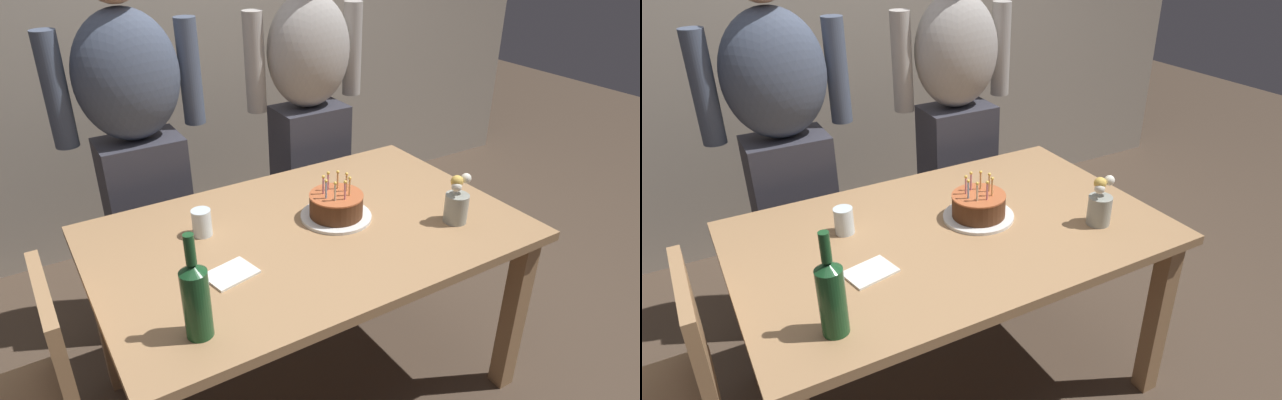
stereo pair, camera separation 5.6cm
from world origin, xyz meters
TOP-DOWN VIEW (x-y plane):
  - ground_plane at (0.00, 0.00)m, footprint 10.00×10.00m
  - back_wall at (0.00, 1.55)m, footprint 5.20×0.10m
  - dining_table at (0.00, 0.00)m, footprint 1.50×0.96m
  - birthday_cake at (0.13, 0.02)m, footprint 0.26×0.26m
  - water_glass_near at (-0.33, 0.16)m, footprint 0.07×0.07m
  - wine_bottle at (-0.53, -0.32)m, footprint 0.07×0.07m
  - napkin_stack at (-0.35, -0.11)m, footprint 0.17×0.14m
  - flower_vase at (0.48, -0.23)m, footprint 0.09×0.09m
  - person_man_bearded at (-0.38, 0.73)m, footprint 0.61×0.27m
  - person_woman_cardigan at (0.43, 0.73)m, footprint 0.61×0.27m
  - dining_chair at (-0.96, -0.08)m, footprint 0.42×0.42m

SIDE VIEW (x-z plane):
  - ground_plane at x=0.00m, z-range 0.00..0.00m
  - dining_chair at x=-0.96m, z-range 0.08..0.95m
  - dining_table at x=0.00m, z-range 0.27..1.01m
  - napkin_stack at x=-0.35m, z-range 0.74..0.75m
  - birthday_cake at x=0.13m, z-range 0.70..0.87m
  - water_glass_near at x=-0.33m, z-range 0.74..0.84m
  - flower_vase at x=0.48m, z-range 0.72..0.91m
  - wine_bottle at x=-0.53m, z-range 0.71..1.02m
  - person_man_bearded at x=-0.38m, z-range 0.04..1.70m
  - person_woman_cardigan at x=0.43m, z-range 0.04..1.70m
  - back_wall at x=0.00m, z-range 0.00..2.60m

